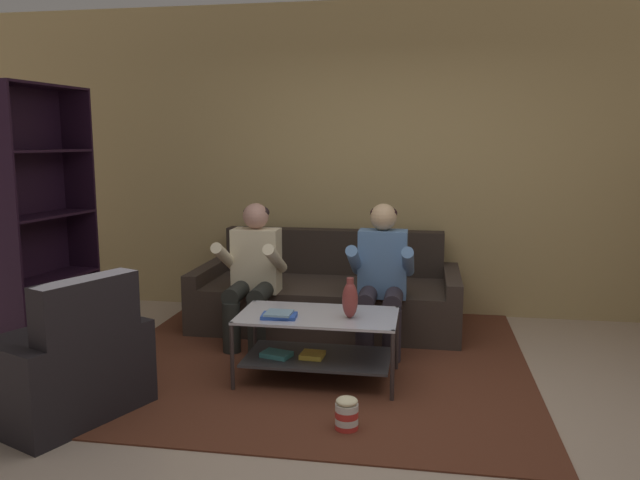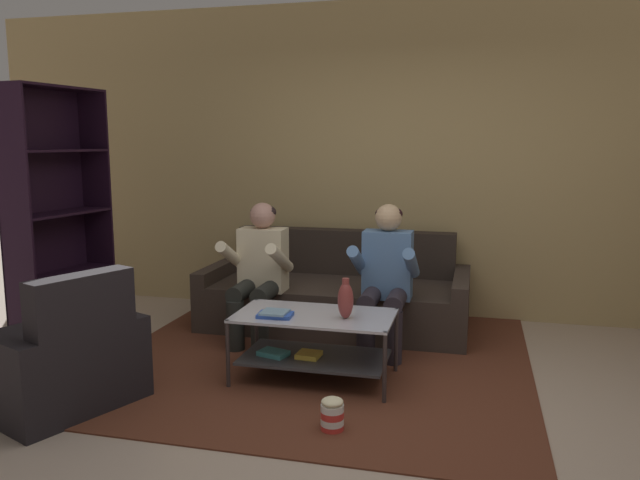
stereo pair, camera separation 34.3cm
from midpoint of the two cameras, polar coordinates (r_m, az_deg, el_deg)
The scene contains 12 objects.
ground at distance 3.84m, azimuth 5.38°, elevation -16.09°, with size 16.80×16.80×0.00m, color tan.
back_partition at distance 5.93m, azimuth 9.27°, elevation 7.17°, with size 8.40×0.12×2.90m, color tan.
couch at distance 5.56m, azimuth 3.30°, elevation -5.19°, with size 2.29×1.00×0.82m.
person_seated_left at distance 5.06m, azimuth -3.69°, elevation -2.57°, with size 0.50×0.58×1.13m.
person_seated_right at distance 4.85m, azimuth 8.04°, elevation -3.07°, with size 0.50×0.58×1.15m.
coffee_table at distance 4.30m, azimuth 1.67°, elevation -8.86°, with size 1.07×0.59×0.47m.
area_rug at distance 4.89m, azimuth 2.33°, elevation -10.36°, with size 3.08×3.25×0.01m.
vase at distance 4.13m, azimuth 4.75°, elevation -5.48°, with size 0.10×0.10×0.27m.
book_stack at distance 4.19m, azimuth -1.78°, elevation -6.81°, with size 0.24×0.17×0.04m.
bookshelf at distance 5.60m, azimuth -21.54°, elevation -0.41°, with size 0.43×0.96×2.07m.
armchair at distance 4.20m, azimuth -20.71°, elevation -10.28°, with size 1.10×1.11×0.87m.
popcorn_tub at distance 3.66m, azimuth 3.92°, elevation -15.66°, with size 0.13×0.13×0.20m.
Camera 2 is at (0.68, -3.41, 1.63)m, focal length 35.00 mm.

